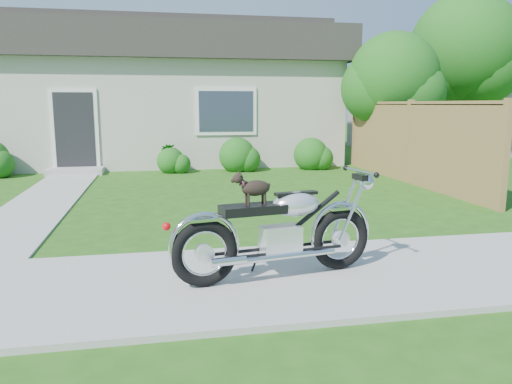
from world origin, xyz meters
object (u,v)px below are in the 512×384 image
Objects in this scene: potted_plant_right at (169,158)px; motorcycle_with_dog at (280,230)px; fence at (409,142)px; house at (136,93)px; tree_far at (469,53)px; tree_near at (399,82)px.

motorcycle_with_dog is (0.92, -8.60, 0.15)m from potted_plant_right.
house is at bearing 135.26° from fence.
motorcycle_with_dog reaches higher than potted_plant_right.
fence reaches higher than motorcycle_with_dog.
fence is 8.69× the size of potted_plant_right.
motorcycle_with_dog is (-8.58, -9.92, -2.85)m from tree_far.
potted_plant_right is at bearing 175.40° from tree_near.
potted_plant_right is at bearing 152.56° from fence.
potted_plant_right is (-6.22, 0.50, -2.02)m from tree_near.
tree_near is 4.91× the size of potted_plant_right.
motorcycle_with_dog is at bearing -127.65° from fence.
tree_near is at bearing -4.60° from potted_plant_right.
house is 3.98m from potted_plant_right.
tree_far is at bearing -11.51° from house.
potted_plant_right is at bearing -75.22° from house.
house is at bearing 104.78° from potted_plant_right.
tree_near is at bearing 70.30° from fence.
fence is 6.31m from tree_far.
tree_far is (3.29, 1.82, 0.99)m from tree_near.
tree_near is 1.69× the size of motorcycle_with_dog.
house is 2.39× the size of tree_far.
tree_far is at bearing 7.93° from potted_plant_right.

